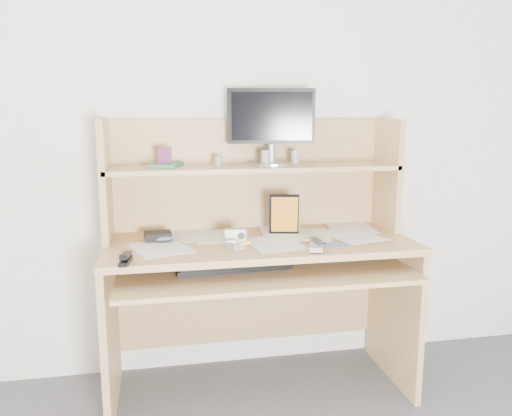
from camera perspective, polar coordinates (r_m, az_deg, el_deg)
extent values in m
cube|color=silver|center=(2.55, -0.99, 9.03)|extent=(3.60, 0.04, 2.50)
cube|color=tan|center=(2.30, 0.45, -4.08)|extent=(1.40, 0.60, 0.03)
cube|color=tan|center=(2.40, -16.30, -13.43)|extent=(0.03, 0.56, 0.72)
cube|color=tan|center=(2.64, 15.46, -11.11)|extent=(0.03, 0.56, 0.72)
cube|color=tan|center=(2.69, -0.79, -10.78)|extent=(1.34, 0.02, 0.41)
cube|color=tan|center=(2.22, 1.07, -7.22)|extent=(1.28, 0.55, 0.02)
cube|color=tan|center=(2.53, -0.85, 3.92)|extent=(1.40, 0.02, 0.55)
cube|color=tan|center=(2.37, -16.80, 3.01)|extent=(0.03, 0.30, 0.55)
cube|color=tan|center=(2.61, 14.71, 3.78)|extent=(0.03, 0.30, 0.55)
cube|color=tan|center=(2.39, -0.26, 4.61)|extent=(1.38, 0.30, 0.02)
cube|color=white|center=(2.30, 0.45, -3.64)|extent=(1.32, 0.54, 0.01)
cube|color=black|center=(2.23, -2.70, -6.54)|extent=(0.52, 0.21, 0.02)
cube|color=black|center=(2.22, -2.70, -6.11)|extent=(0.48, 0.20, 0.01)
cube|color=#999A95|center=(2.18, 7.03, -4.15)|extent=(0.13, 0.21, 0.02)
cube|color=#B7B8BA|center=(2.16, -2.56, -4.20)|extent=(0.08, 0.11, 0.02)
cube|color=black|center=(2.00, -14.68, -5.49)|extent=(0.05, 0.12, 0.04)
cube|color=black|center=(2.35, -11.16, -3.10)|extent=(0.13, 0.11, 0.03)
cube|color=gold|center=(2.25, -2.15, -3.91)|extent=(0.11, 0.11, 0.01)
cube|color=#A1A1A3|center=(2.25, -2.43, -3.13)|extent=(0.10, 0.04, 0.06)
cube|color=black|center=(2.37, 3.22, -0.71)|extent=(0.14, 0.04, 0.20)
cylinder|color=#1837B7|center=(2.21, 8.68, -4.17)|extent=(0.14, 0.03, 0.01)
cube|color=maroon|center=(2.33, -10.44, 5.70)|extent=(0.07, 0.04, 0.09)
cube|color=#317C4C|center=(2.36, -10.28, 4.85)|extent=(0.17, 0.21, 0.02)
cylinder|color=black|center=(2.37, -4.33, 5.40)|extent=(0.04, 0.04, 0.05)
cylinder|color=white|center=(2.37, 1.10, 5.73)|extent=(0.05, 0.05, 0.07)
cylinder|color=black|center=(2.43, 1.25, 5.59)|extent=(0.05, 0.05, 0.05)
cylinder|color=white|center=(2.43, 4.50, 5.78)|extent=(0.04, 0.04, 0.07)
cylinder|color=#98999D|center=(2.41, 1.85, 5.08)|extent=(0.21, 0.21, 0.01)
cylinder|color=#98999D|center=(2.42, 1.81, 6.29)|extent=(0.03, 0.03, 0.09)
cube|color=black|center=(2.43, 1.74, 10.44)|extent=(0.42, 0.10, 0.26)
cube|color=black|center=(2.41, 1.82, 10.44)|extent=(0.38, 0.07, 0.23)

